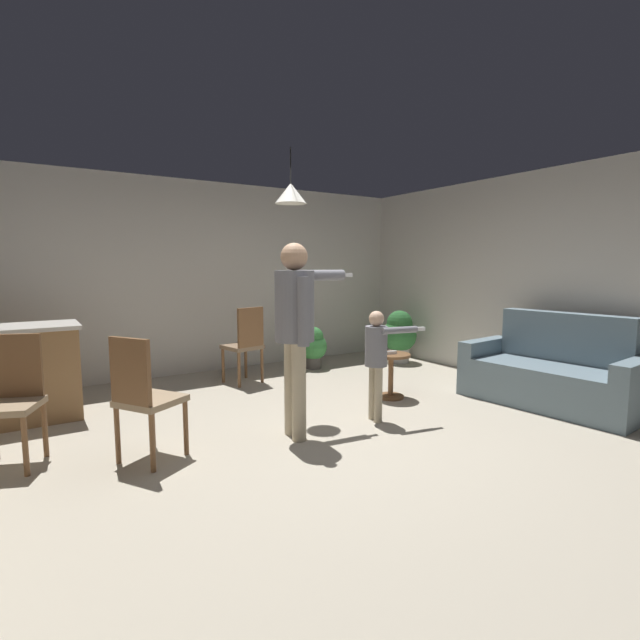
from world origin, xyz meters
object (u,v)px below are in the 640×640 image
Objects in this scene: person_child at (377,353)px; dining_chair_near_wall at (245,342)px; side_table_by_couch at (391,370)px; potted_plant_by_wall at (399,334)px; person_adult at (296,318)px; couch_floral at (553,375)px; spare_remote_on_table at (391,353)px; potted_plant_corner at (313,346)px; kitchen_counter at (9,375)px; dining_chair_by_counter at (11,395)px; dining_chair_centre_back at (143,394)px.

dining_chair_near_wall is (-0.49, 2.04, -0.13)m from person_child.
side_table_by_couch is 0.91m from person_child.
person_adult is at bearing -147.04° from potted_plant_by_wall.
person_child is at bearing -140.97° from side_table_by_couch.
person_child is at bearing 67.24° from couch_floral.
potted_plant_by_wall is (2.58, -0.07, -0.09)m from dining_chair_near_wall.
potted_plant_by_wall reaches higher than side_table_by_couch.
person_child is 0.82m from spare_remote_on_table.
potted_plant_corner is (1.60, 2.29, -0.72)m from person_adult.
potted_plant_corner reaches higher than spare_remote_on_table.
kitchen_counter is 9.69× the size of spare_remote_on_table.
kitchen_counter is at bearing 58.22° from couch_floral.
side_table_by_couch is 0.52× the size of dining_chair_by_counter.
potted_plant_by_wall reaches higher than spare_remote_on_table.
couch_floral is at bearing 47.03° from dining_chair_centre_back.
person_child is at bearing -141.19° from spare_remote_on_table.
side_table_by_couch is at bearing -65.02° from dining_chair_near_wall.
potted_plant_by_wall is (1.38, -0.36, 0.11)m from potted_plant_corner.
person_adult is 1.58× the size of person_child.
person_adult reaches higher than dining_chair_by_counter.
spare_remote_on_table is (1.12, -1.54, -0.01)m from dining_chair_near_wall.
dining_chair_centre_back reaches higher than potted_plant_by_wall.
dining_chair_by_counter reaches higher than potted_plant_by_wall.
potted_plant_by_wall is at bearing -7.69° from couch_floral.
person_adult reaches higher than kitchen_counter.
couch_floral is 4.22m from dining_chair_centre_back.
couch_floral is at bearing -26.32° from kitchen_counter.
dining_chair_near_wall is (0.39, 2.00, -0.52)m from person_adult.
person_child reaches higher than potted_plant_by_wall.
person_adult is 2.88m from potted_plant_corner.
person_adult is 1.67m from spare_remote_on_table.
potted_plant_by_wall is at bearing -143.85° from dining_chair_by_counter.
dining_chair_near_wall is at bearing 3.96° from kitchen_counter.
dining_chair_by_counter is 1.21× the size of potted_plant_by_wall.
couch_floral is 1.71× the size of person_child.
dining_chair_near_wall is 2.58m from potted_plant_by_wall.
kitchen_counter is 0.73× the size of person_adult.
couch_floral reaches higher than spare_remote_on_table.
couch_floral is 1.49× the size of kitchen_counter.
person_adult reaches higher than side_table_by_couch.
couch_floral is at bearing -40.54° from side_table_by_couch.
side_table_by_couch is 0.52× the size of dining_chair_centre_back.
potted_plant_corner is at bearing 174.15° from person_child.
couch_floral is 3.65m from dining_chair_near_wall.
potted_plant_by_wall is (1.44, 1.45, 0.13)m from side_table_by_couch.
kitchen_counter is at bearing -110.37° from person_child.
person_child is 1.74× the size of potted_plant_corner.
spare_remote_on_table is at bearing 64.56° from dining_chair_centre_back.
dining_chair_near_wall is 1.60× the size of potted_plant_corner.
couch_floral and dining_chair_centre_back have the same top height.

